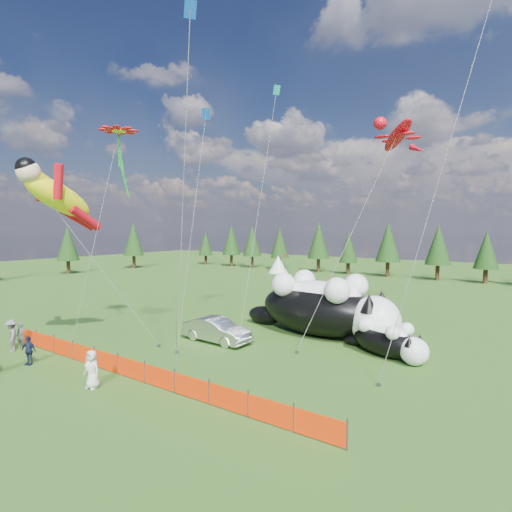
{
  "coord_description": "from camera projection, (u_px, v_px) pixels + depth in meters",
  "views": [
    {
      "loc": [
        15.72,
        -15.08,
        7.3
      ],
      "look_at": [
        2.52,
        4.0,
        5.68
      ],
      "focal_mm": 28.0,
      "sensor_mm": 36.0,
      "label": 1
    }
  ],
  "objects": [
    {
      "name": "diamond_kite_c",
      "position": [
        189.0,
        35.0,
        17.04
      ],
      "size": [
        2.18,
        1.12,
        17.25
      ],
      "color": "#0B47AA",
      "rests_on": "ground"
    },
    {
      "name": "flower_kite",
      "position": [
        119.0,
        133.0,
        24.79
      ],
      "size": [
        3.18,
        4.62,
        13.59
      ],
      "color": "red",
      "rests_on": "ground"
    },
    {
      "name": "diamond_kite_a",
      "position": [
        205.0,
        122.0,
        28.6
      ],
      "size": [
        3.6,
        6.54,
        16.92
      ],
      "color": "#0B47AA",
      "rests_on": "ground"
    },
    {
      "name": "spectator_c",
      "position": [
        29.0,
        350.0,
        21.28
      ],
      "size": [
        1.01,
        0.72,
        1.56
      ],
      "primitive_type": "imported",
      "rotation": [
        0.0,
        0.0,
        0.31
      ],
      "color": "#141E39",
      "rests_on": "ground"
    },
    {
      "name": "ground",
      "position": [
        177.0,
        362.0,
        21.8
      ],
      "size": [
        160.0,
        160.0,
        0.0
      ],
      "primitive_type": "plane",
      "color": "#163509",
      "rests_on": "ground"
    },
    {
      "name": "diamond_kite_d",
      "position": [
        275.0,
        101.0,
        32.31
      ],
      "size": [
        2.94,
        9.07,
        20.49
      ],
      "color": "#0D9E8F",
      "rests_on": "ground"
    },
    {
      "name": "superhero_kite",
      "position": [
        59.0,
        197.0,
        23.04
      ],
      "size": [
        6.5,
        6.51,
        12.08
      ],
      "color": "#F6F10C",
      "rests_on": "ground"
    },
    {
      "name": "tree_line",
      "position": [
        401.0,
        251.0,
        58.44
      ],
      "size": [
        90.0,
        4.0,
        8.0
      ],
      "primitive_type": null,
      "color": "black",
      "rests_on": "ground"
    },
    {
      "name": "spectator_d",
      "position": [
        11.0,
        336.0,
        23.58
      ],
      "size": [
        1.39,
        1.08,
        1.91
      ],
      "primitive_type": "imported",
      "rotation": [
        0.0,
        0.0,
        -0.42
      ],
      "color": "#5B5A60",
      "rests_on": "ground"
    },
    {
      "name": "spectator_e",
      "position": [
        92.0,
        369.0,
        18.16
      ],
      "size": [
        0.93,
        0.67,
        1.75
      ],
      "primitive_type": "imported",
      "rotation": [
        0.0,
        0.0,
        0.14
      ],
      "color": "silver",
      "rests_on": "ground"
    },
    {
      "name": "safety_fence",
      "position": [
        131.0,
        369.0,
        19.31
      ],
      "size": [
        22.06,
        0.06,
        1.1
      ],
      "color": "#262626",
      "rests_on": "ground"
    },
    {
      "name": "cat_large",
      "position": [
        324.0,
        307.0,
        26.88
      ],
      "size": [
        11.78,
        4.99,
        4.25
      ],
      "rotation": [
        0.0,
        0.0,
        -0.1
      ],
      "color": "black",
      "rests_on": "ground"
    },
    {
      "name": "car",
      "position": [
        217.0,
        330.0,
        25.56
      ],
      "size": [
        4.74,
        1.78,
        1.55
      ],
      "primitive_type": "imported",
      "rotation": [
        0.0,
        0.0,
        1.54
      ],
      "color": "silver",
      "rests_on": "ground"
    },
    {
      "name": "festival_tents",
      "position": [
        482.0,
        277.0,
        48.28
      ],
      "size": [
        50.0,
        3.2,
        2.8
      ],
      "primitive_type": null,
      "color": "white",
      "rests_on": "ground"
    },
    {
      "name": "spectator_a",
      "position": [
        21.0,
        336.0,
        24.27
      ],
      "size": [
        0.66,
        0.56,
        1.54
      ],
      "primitive_type": "imported",
      "rotation": [
        0.0,
        0.0,
        0.41
      ],
      "color": "#5B5A60",
      "rests_on": "ground"
    },
    {
      "name": "cat_small",
      "position": [
        388.0,
        340.0,
        22.64
      ],
      "size": [
        5.39,
        3.43,
        2.04
      ],
      "rotation": [
        0.0,
        0.0,
        -0.39
      ],
      "color": "black",
      "rests_on": "ground"
    },
    {
      "name": "gecko_kite",
      "position": [
        397.0,
        136.0,
        26.87
      ],
      "size": [
        6.16,
        10.94,
        15.84
      ],
      "color": "red",
      "rests_on": "ground"
    }
  ]
}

